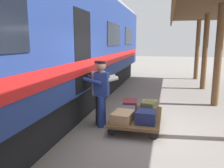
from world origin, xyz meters
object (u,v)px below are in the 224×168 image
Objects in this scene: suitcase_slate_roller at (127,111)px; suitcase_black_hardshell at (148,113)px; train_car at (29,46)px; suitcase_tan_vintage at (123,117)px; suitcase_yellow_case at (149,106)px; porter_by_door at (100,91)px; suitcase_olive_duffel at (149,106)px; suitcase_burgundy_valise at (130,105)px; luggage_cart at (137,117)px; porter_in_overalls at (101,92)px; suitcase_navy_fabric at (146,117)px.

suitcase_black_hardshell is at bearing -180.00° from suitcase_slate_roller.
train_car is 3.05m from suitcase_tan_vintage.
suitcase_yellow_case is 1.50m from porter_by_door.
suitcase_olive_duffel is (-3.12, -0.36, -1.50)m from train_car.
luggage_cart is at bearing 117.77° from suitcase_burgundy_valise.
suitcase_black_hardshell is 1.33m from porter_in_overalls.
luggage_cart is (-2.82, -0.33, -1.81)m from train_car.
porter_in_overalls is (-1.91, -0.12, -1.14)m from train_car.
suitcase_olive_duffel is at bearing -173.48° from train_car.
suitcase_navy_fabric is at bearing 161.84° from porter_by_door.
suitcase_slate_roller is 0.89m from porter_by_door.
porter_in_overalls is (0.64, -0.30, 0.52)m from suitcase_tan_vintage.
porter_by_door is (0.71, -0.41, 0.52)m from suitcase_tan_vintage.
suitcase_slate_roller is 0.98× the size of suitcase_navy_fabric.
train_car is at bearing 6.92° from porter_by_door.
suitcase_slate_roller is at bearing 90.00° from suitcase_burgundy_valise.
suitcase_yellow_case is at bearing -164.57° from train_car.
suitcase_tan_vintage is 0.76m from suitcase_black_hardshell.
porter_in_overalls is (1.19, 0.74, 0.51)m from suitcase_yellow_case.
suitcase_olive_duffel is (-0.02, 0.50, 0.15)m from suitcase_yellow_case.
suitcase_navy_fabric is 0.27× the size of porter_in_overalls.
suitcase_black_hardshell is 0.30× the size of porter_by_door.
suitcase_yellow_case is 1.18m from suitcase_tan_vintage.
suitcase_black_hardshell is at bearing -180.00° from luggage_cart.
porter_by_door is at bearing 41.78° from suitcase_burgundy_valise.
porter_by_door is at bearing -18.16° from suitcase_navy_fabric.
porter_in_overalls reaches higher than luggage_cart.
train_car is at bearing 6.52° from suitcase_olive_duffel.
suitcase_burgundy_valise is 0.77m from suitcase_olive_duffel.
suitcase_navy_fabric is at bearing 117.77° from luggage_cart.
suitcase_navy_fabric is 1.32m from porter_in_overalls.
suitcase_burgundy_valise is 1.18m from suitcase_navy_fabric.
suitcase_yellow_case is 0.35× the size of porter_by_door.
suitcase_slate_roller is 0.52m from suitcase_tan_vintage.
train_car reaches higher than luggage_cart.
suitcase_navy_fabric is (-0.27, 0.52, 0.19)m from luggage_cart.
luggage_cart is 4.22× the size of suitcase_slate_roller.
suitcase_olive_duffel is at bearing -136.38° from suitcase_tan_vintage.
train_car is 3.61m from suitcase_yellow_case.
porter_in_overalls is at bearing 13.43° from luggage_cart.
suitcase_burgundy_valise is (0.00, -0.52, 0.03)m from suitcase_slate_roller.
porter_in_overalls is at bearing 11.28° from suitcase_olive_duffel.
suitcase_black_hardshell is at bearing 46.13° from suitcase_olive_duffel.
suitcase_yellow_case reaches higher than suitcase_tan_vintage.
suitcase_olive_duffel is at bearing 92.60° from suitcase_yellow_case.
suitcase_tan_vintage is (0.55, 1.04, -0.01)m from suitcase_yellow_case.
train_car reaches higher than porter_in_overalls.
suitcase_black_hardshell reaches higher than luggage_cart.
suitcase_yellow_case is at bearing -87.40° from suitcase_olive_duffel.
suitcase_slate_roller is 0.76m from suitcase_yellow_case.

